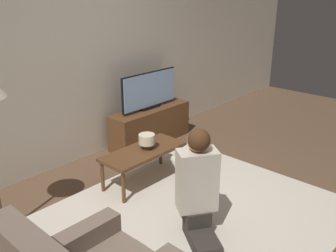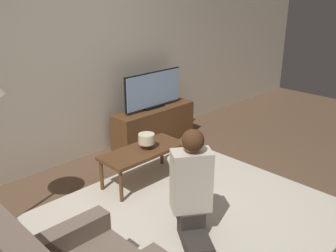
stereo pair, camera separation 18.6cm
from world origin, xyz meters
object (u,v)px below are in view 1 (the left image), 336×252
(tv, at_px, (150,90))
(table_lamp, at_px, (147,140))
(coffee_table, at_px, (144,154))
(person_kneeling, at_px, (197,185))

(tv, distance_m, table_lamp, 1.16)
(coffee_table, bearing_deg, person_kneeling, -108.39)
(tv, height_order, table_lamp, tv)
(tv, relative_size, table_lamp, 5.42)
(person_kneeling, height_order, table_lamp, person_kneeling)
(tv, xyz_separation_m, coffee_table, (-0.88, -0.78, -0.40))
(person_kneeling, bearing_deg, tv, -89.95)
(coffee_table, bearing_deg, table_lamp, -5.37)
(tv, bearing_deg, person_kneeling, -124.01)
(coffee_table, xyz_separation_m, table_lamp, (0.05, -0.00, 0.15))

